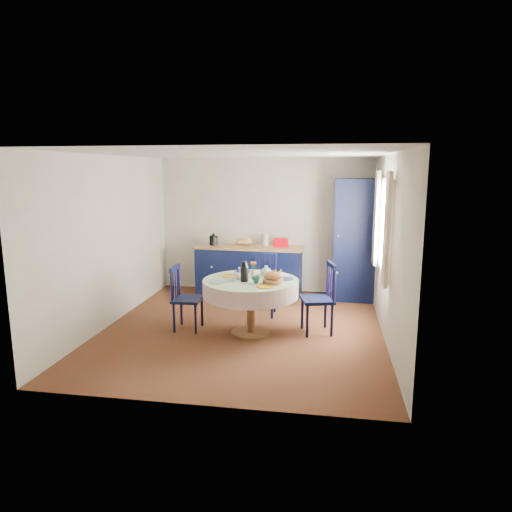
{
  "coord_description": "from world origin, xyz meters",
  "views": [
    {
      "loc": [
        1.21,
        -6.25,
        2.28
      ],
      "look_at": [
        0.16,
        0.2,
        1.05
      ],
      "focal_mm": 32.0,
      "sensor_mm": 36.0,
      "label": 1
    }
  ],
  "objects_px": {
    "kitchen_counter": "(249,269)",
    "chair_right": "(320,298)",
    "pantry_cabinet": "(355,240)",
    "mug_a": "(238,276)",
    "mug_c": "(277,274)",
    "chair_left": "(185,298)",
    "mug_d": "(241,271)",
    "chair_far": "(263,284)",
    "dining_table": "(251,289)",
    "cobalt_bowl": "(242,273)",
    "mug_b": "(256,280)"
  },
  "relations": [
    {
      "from": "pantry_cabinet",
      "to": "cobalt_bowl",
      "type": "distance_m",
      "value": 2.48
    },
    {
      "from": "chair_right",
      "to": "mug_c",
      "type": "relative_size",
      "value": 7.63
    },
    {
      "from": "dining_table",
      "to": "mug_d",
      "type": "xyz_separation_m",
      "value": [
        -0.2,
        0.34,
        0.17
      ]
    },
    {
      "from": "chair_left",
      "to": "chair_right",
      "type": "bearing_deg",
      "value": -85.27
    },
    {
      "from": "chair_right",
      "to": "mug_c",
      "type": "bearing_deg",
      "value": -98.41
    },
    {
      "from": "mug_c",
      "to": "mug_b",
      "type": "bearing_deg",
      "value": -120.37
    },
    {
      "from": "mug_d",
      "to": "chair_left",
      "type": "bearing_deg",
      "value": -163.06
    },
    {
      "from": "kitchen_counter",
      "to": "mug_b",
      "type": "height_order",
      "value": "kitchen_counter"
    },
    {
      "from": "dining_table",
      "to": "chair_right",
      "type": "height_order",
      "value": "dining_table"
    },
    {
      "from": "pantry_cabinet",
      "to": "cobalt_bowl",
      "type": "height_order",
      "value": "pantry_cabinet"
    },
    {
      "from": "dining_table",
      "to": "cobalt_bowl",
      "type": "distance_m",
      "value": 0.36
    },
    {
      "from": "mug_b",
      "to": "kitchen_counter",
      "type": "bearing_deg",
      "value": 102.3
    },
    {
      "from": "chair_far",
      "to": "cobalt_bowl",
      "type": "distance_m",
      "value": 0.81
    },
    {
      "from": "kitchen_counter",
      "to": "chair_right",
      "type": "height_order",
      "value": "kitchen_counter"
    },
    {
      "from": "kitchen_counter",
      "to": "mug_d",
      "type": "height_order",
      "value": "kitchen_counter"
    },
    {
      "from": "mug_a",
      "to": "kitchen_counter",
      "type": "bearing_deg",
      "value": 95.99
    },
    {
      "from": "mug_c",
      "to": "chair_right",
      "type": "bearing_deg",
      "value": 6.34
    },
    {
      "from": "pantry_cabinet",
      "to": "mug_d",
      "type": "xyz_separation_m",
      "value": [
        -1.7,
        -1.76,
        -0.22
      ]
    },
    {
      "from": "kitchen_counter",
      "to": "mug_d",
      "type": "xyz_separation_m",
      "value": [
        0.22,
        -1.87,
        0.38
      ]
    },
    {
      "from": "chair_left",
      "to": "chair_right",
      "type": "height_order",
      "value": "chair_right"
    },
    {
      "from": "chair_far",
      "to": "chair_right",
      "type": "distance_m",
      "value": 1.17
    },
    {
      "from": "chair_far",
      "to": "mug_b",
      "type": "relative_size",
      "value": 9.77
    },
    {
      "from": "mug_b",
      "to": "chair_right",
      "type": "bearing_deg",
      "value": 28.48
    },
    {
      "from": "mug_a",
      "to": "mug_b",
      "type": "bearing_deg",
      "value": -32.24
    },
    {
      "from": "chair_left",
      "to": "chair_far",
      "type": "bearing_deg",
      "value": -49.04
    },
    {
      "from": "chair_left",
      "to": "mug_d",
      "type": "height_order",
      "value": "chair_left"
    },
    {
      "from": "pantry_cabinet",
      "to": "mug_c",
      "type": "relative_size",
      "value": 16.15
    },
    {
      "from": "chair_far",
      "to": "mug_a",
      "type": "height_order",
      "value": "chair_far"
    },
    {
      "from": "kitchen_counter",
      "to": "cobalt_bowl",
      "type": "distance_m",
      "value": 1.98
    },
    {
      "from": "mug_c",
      "to": "cobalt_bowl",
      "type": "distance_m",
      "value": 0.51
    },
    {
      "from": "kitchen_counter",
      "to": "mug_a",
      "type": "relative_size",
      "value": 17.81
    },
    {
      "from": "dining_table",
      "to": "mug_d",
      "type": "distance_m",
      "value": 0.43
    },
    {
      "from": "pantry_cabinet",
      "to": "mug_a",
      "type": "relative_size",
      "value": 18.84
    },
    {
      "from": "dining_table",
      "to": "mug_b",
      "type": "height_order",
      "value": "dining_table"
    },
    {
      "from": "chair_left",
      "to": "mug_d",
      "type": "xyz_separation_m",
      "value": [
        0.79,
        0.24,
        0.37
      ]
    },
    {
      "from": "pantry_cabinet",
      "to": "mug_a",
      "type": "distance_m",
      "value": 2.7
    },
    {
      "from": "chair_left",
      "to": "mug_b",
      "type": "distance_m",
      "value": 1.18
    },
    {
      "from": "chair_left",
      "to": "mug_b",
      "type": "bearing_deg",
      "value": -105.12
    },
    {
      "from": "chair_far",
      "to": "mug_c",
      "type": "bearing_deg",
      "value": -67.8
    },
    {
      "from": "kitchen_counter",
      "to": "mug_d",
      "type": "relative_size",
      "value": 20.3
    },
    {
      "from": "kitchen_counter",
      "to": "chair_right",
      "type": "xyz_separation_m",
      "value": [
        1.37,
        -1.93,
        0.05
      ]
    },
    {
      "from": "kitchen_counter",
      "to": "pantry_cabinet",
      "type": "bearing_deg",
      "value": -1.02
    },
    {
      "from": "pantry_cabinet",
      "to": "chair_right",
      "type": "height_order",
      "value": "pantry_cabinet"
    },
    {
      "from": "pantry_cabinet",
      "to": "mug_b",
      "type": "distance_m",
      "value": 2.68
    },
    {
      "from": "pantry_cabinet",
      "to": "mug_c",
      "type": "distance_m",
      "value": 2.23
    },
    {
      "from": "kitchen_counter",
      "to": "chair_left",
      "type": "xyz_separation_m",
      "value": [
        -0.56,
        -2.11,
        0.01
      ]
    },
    {
      "from": "mug_b",
      "to": "mug_d",
      "type": "relative_size",
      "value": 0.99
    },
    {
      "from": "pantry_cabinet",
      "to": "mug_a",
      "type": "height_order",
      "value": "pantry_cabinet"
    },
    {
      "from": "chair_left",
      "to": "mug_b",
      "type": "xyz_separation_m",
      "value": [
        1.09,
        -0.29,
        0.37
      ]
    },
    {
      "from": "dining_table",
      "to": "chair_far",
      "type": "bearing_deg",
      "value": 88.73
    }
  ]
}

